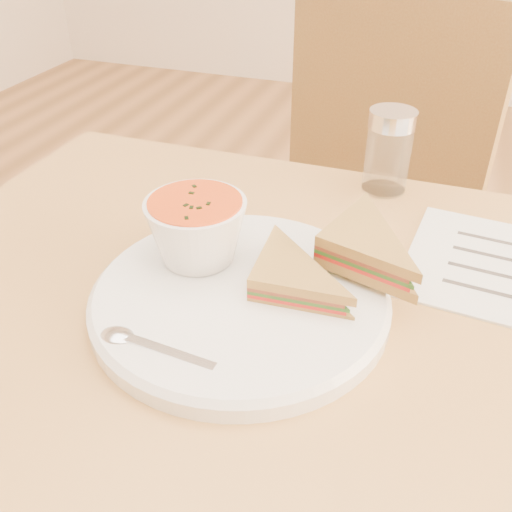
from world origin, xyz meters
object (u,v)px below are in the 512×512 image
at_px(plate, 240,299).
at_px(condiment_shaker, 388,151).
at_px(chair_far, 327,265).
at_px(soup_bowl, 197,233).

bearing_deg(plate, condiment_shaker, 72.36).
height_order(chair_far, condiment_shaker, chair_far).
distance_m(chair_far, plate, 0.56).
xyz_separation_m(plate, soup_bowl, (-0.06, 0.04, 0.04)).
bearing_deg(plate, chair_far, 90.97).
distance_m(soup_bowl, condiment_shaker, 0.31).
xyz_separation_m(chair_far, soup_bowl, (-0.05, -0.45, 0.33)).
xyz_separation_m(plate, condiment_shaker, (0.10, 0.30, 0.05)).
height_order(soup_bowl, condiment_shaker, condiment_shaker).
distance_m(chair_far, condiment_shaker, 0.39).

